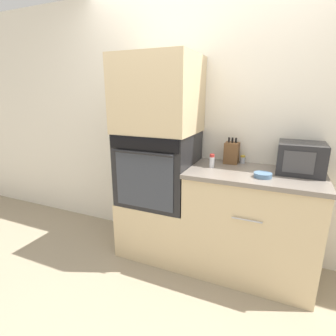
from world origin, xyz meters
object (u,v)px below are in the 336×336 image
microwave (301,158)px  condiment_jar_near (243,159)px  wall_oven (159,167)px  knife_block (232,153)px  condiment_jar_mid (212,161)px  bowl (263,175)px

microwave → condiment_jar_near: bearing=164.2°
wall_oven → knife_block: size_ratio=2.83×
knife_block → microwave: bearing=-9.2°
condiment_jar_near → condiment_jar_mid: bearing=-130.8°
knife_block → condiment_jar_mid: 0.25m
wall_oven → condiment_jar_near: 0.78m
microwave → bowl: (-0.26, -0.24, -0.10)m
bowl → condiment_jar_mid: size_ratio=1.14×
knife_block → bowl: (0.30, -0.33, -0.08)m
condiment_jar_near → condiment_jar_mid: 0.34m
condiment_jar_near → wall_oven: bearing=-160.4°
wall_oven → microwave: 1.21m
wall_oven → condiment_jar_mid: size_ratio=5.64×
condiment_jar_mid → bowl: bearing=-15.6°
bowl → condiment_jar_near: 0.43m
knife_block → condiment_jar_near: (0.10, 0.04, -0.06)m
knife_block → condiment_jar_near: 0.12m
knife_block → condiment_jar_near: knife_block is taller
wall_oven → bowl: wall_oven is taller
condiment_jar_mid → condiment_jar_near: bearing=49.2°
knife_block → bowl: knife_block is taller
microwave → condiment_jar_mid: (-0.68, -0.12, -0.07)m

